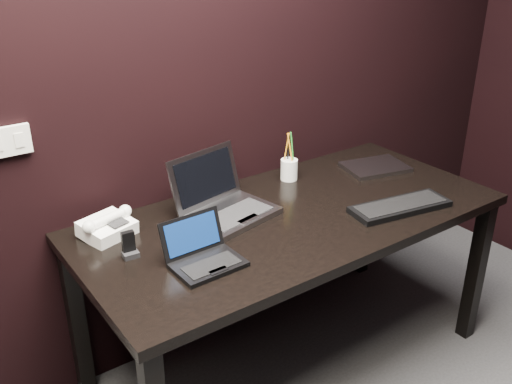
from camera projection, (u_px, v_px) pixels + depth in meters
wall_back at (169, 63)px, 2.16m from camera, size 4.00×0.00×4.00m
wall_switch at (8, 141)px, 1.90m from camera, size 0.15×0.02×0.10m
desk at (292, 230)px, 2.29m from camera, size 1.70×0.80×0.74m
netbook at (204, 256)px, 1.91m from camera, size 0.23×0.21×0.15m
silver_laptop at (225, 204)px, 2.23m from camera, size 0.39×0.36×0.23m
ext_keyboard at (400, 206)px, 2.28m from camera, size 0.44×0.21×0.03m
closed_laptop at (375, 167)px, 2.67m from camera, size 0.33×0.27×0.02m
desk_phone at (107, 226)px, 2.08m from camera, size 0.21×0.20×0.10m
mobile_phone at (129, 247)px, 1.95m from camera, size 0.06×0.05×0.09m
pen_cup at (289, 169)px, 2.54m from camera, size 0.08×0.08×0.22m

